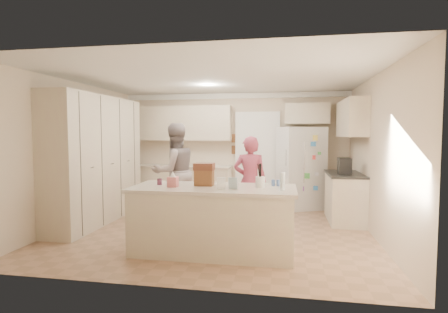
% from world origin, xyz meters
% --- Properties ---
extents(floor, '(5.20, 4.60, 0.02)m').
position_xyz_m(floor, '(0.00, 0.00, -0.01)').
color(floor, '#A37A5C').
rests_on(floor, ground).
extents(ceiling, '(5.20, 4.60, 0.02)m').
position_xyz_m(ceiling, '(0.00, 0.00, 2.61)').
color(ceiling, white).
rests_on(ceiling, wall_back).
extents(wall_back, '(5.20, 0.02, 2.60)m').
position_xyz_m(wall_back, '(0.00, 2.31, 1.30)').
color(wall_back, beige).
rests_on(wall_back, ground).
extents(wall_front, '(5.20, 0.02, 2.60)m').
position_xyz_m(wall_front, '(0.00, -2.31, 1.30)').
color(wall_front, beige).
rests_on(wall_front, ground).
extents(wall_left, '(0.02, 4.60, 2.60)m').
position_xyz_m(wall_left, '(-2.61, 0.00, 1.30)').
color(wall_left, beige).
rests_on(wall_left, ground).
extents(wall_right, '(0.02, 4.60, 2.60)m').
position_xyz_m(wall_right, '(2.61, 0.00, 1.30)').
color(wall_right, beige).
rests_on(wall_right, ground).
extents(crown_back, '(5.20, 0.08, 0.12)m').
position_xyz_m(crown_back, '(0.00, 2.26, 2.53)').
color(crown_back, white).
rests_on(crown_back, wall_back).
extents(pantry_bank, '(0.60, 2.60, 2.35)m').
position_xyz_m(pantry_bank, '(-2.30, 0.20, 1.18)').
color(pantry_bank, beige).
rests_on(pantry_bank, floor).
extents(back_base_cab, '(2.20, 0.60, 0.88)m').
position_xyz_m(back_base_cab, '(-1.15, 2.00, 0.44)').
color(back_base_cab, beige).
rests_on(back_base_cab, floor).
extents(back_countertop, '(2.24, 0.63, 0.04)m').
position_xyz_m(back_countertop, '(-1.15, 1.99, 0.90)').
color(back_countertop, beige).
rests_on(back_countertop, back_base_cab).
extents(back_upper_cab, '(2.20, 0.35, 0.80)m').
position_xyz_m(back_upper_cab, '(-1.15, 2.12, 1.90)').
color(back_upper_cab, beige).
rests_on(back_upper_cab, wall_back).
extents(doorway_opening, '(0.90, 0.06, 2.10)m').
position_xyz_m(doorway_opening, '(0.55, 2.28, 1.05)').
color(doorway_opening, black).
rests_on(doorway_opening, floor).
extents(doorway_casing, '(1.02, 0.03, 2.22)m').
position_xyz_m(doorway_casing, '(0.55, 2.24, 1.05)').
color(doorway_casing, white).
rests_on(doorway_casing, floor).
extents(wall_frame_upper, '(0.15, 0.02, 0.20)m').
position_xyz_m(wall_frame_upper, '(0.02, 2.27, 1.55)').
color(wall_frame_upper, brown).
rests_on(wall_frame_upper, wall_back).
extents(wall_frame_lower, '(0.15, 0.02, 0.20)m').
position_xyz_m(wall_frame_lower, '(0.02, 2.27, 1.28)').
color(wall_frame_lower, brown).
rests_on(wall_frame_lower, wall_back).
extents(refrigerator, '(1.11, 1.00, 1.80)m').
position_xyz_m(refrigerator, '(1.53, 2.04, 0.90)').
color(refrigerator, white).
rests_on(refrigerator, floor).
extents(fridge_seam, '(0.02, 0.02, 1.78)m').
position_xyz_m(fridge_seam, '(1.53, 1.68, 0.90)').
color(fridge_seam, gray).
rests_on(fridge_seam, refrigerator).
extents(fridge_dispenser, '(0.22, 0.03, 0.35)m').
position_xyz_m(fridge_dispenser, '(1.31, 1.67, 1.15)').
color(fridge_dispenser, black).
rests_on(fridge_dispenser, refrigerator).
extents(fridge_handle_l, '(0.02, 0.02, 0.85)m').
position_xyz_m(fridge_handle_l, '(1.48, 1.67, 1.05)').
color(fridge_handle_l, silver).
rests_on(fridge_handle_l, refrigerator).
extents(fridge_handle_r, '(0.02, 0.02, 0.85)m').
position_xyz_m(fridge_handle_r, '(1.58, 1.67, 1.05)').
color(fridge_handle_r, silver).
rests_on(fridge_handle_r, refrigerator).
extents(over_fridge_cab, '(0.95, 0.35, 0.45)m').
position_xyz_m(over_fridge_cab, '(1.65, 2.12, 2.10)').
color(over_fridge_cab, beige).
rests_on(over_fridge_cab, wall_back).
extents(right_base_cab, '(0.60, 1.20, 0.88)m').
position_xyz_m(right_base_cab, '(2.30, 1.00, 0.44)').
color(right_base_cab, beige).
rests_on(right_base_cab, floor).
extents(right_countertop, '(0.63, 1.24, 0.04)m').
position_xyz_m(right_countertop, '(2.29, 1.00, 0.90)').
color(right_countertop, '#2D2B28').
rests_on(right_countertop, right_base_cab).
extents(right_upper_cab, '(0.35, 1.50, 0.70)m').
position_xyz_m(right_upper_cab, '(2.43, 1.20, 1.95)').
color(right_upper_cab, beige).
rests_on(right_upper_cab, wall_right).
extents(coffee_maker, '(0.22, 0.28, 0.30)m').
position_xyz_m(coffee_maker, '(2.25, 0.80, 1.07)').
color(coffee_maker, black).
rests_on(coffee_maker, right_countertop).
extents(island_base, '(2.20, 0.90, 0.88)m').
position_xyz_m(island_base, '(0.20, -1.10, 0.44)').
color(island_base, beige).
rests_on(island_base, floor).
extents(island_top, '(2.28, 0.96, 0.05)m').
position_xyz_m(island_top, '(0.20, -1.10, 0.90)').
color(island_top, beige).
rests_on(island_top, island_base).
extents(utensil_crock, '(0.13, 0.13, 0.15)m').
position_xyz_m(utensil_crock, '(0.85, -1.05, 1.00)').
color(utensil_crock, white).
rests_on(utensil_crock, island_top).
extents(tissue_box, '(0.13, 0.13, 0.14)m').
position_xyz_m(tissue_box, '(-0.35, -1.20, 1.00)').
color(tissue_box, '#D06A6D').
rests_on(tissue_box, island_top).
extents(tissue_plume, '(0.08, 0.08, 0.08)m').
position_xyz_m(tissue_plume, '(-0.35, -1.20, 1.10)').
color(tissue_plume, white).
rests_on(tissue_plume, tissue_box).
extents(dollhouse_body, '(0.26, 0.18, 0.22)m').
position_xyz_m(dollhouse_body, '(0.05, -1.00, 1.04)').
color(dollhouse_body, brown).
rests_on(dollhouse_body, island_top).
extents(dollhouse_roof, '(0.28, 0.20, 0.10)m').
position_xyz_m(dollhouse_roof, '(0.05, -1.00, 1.20)').
color(dollhouse_roof, '#592D1E').
rests_on(dollhouse_roof, dollhouse_body).
extents(jam_jar, '(0.07, 0.07, 0.09)m').
position_xyz_m(jam_jar, '(-0.60, -1.05, 0.97)').
color(jam_jar, '#59263F').
rests_on(jam_jar, island_top).
extents(greeting_card_a, '(0.12, 0.06, 0.16)m').
position_xyz_m(greeting_card_a, '(0.35, -1.30, 1.01)').
color(greeting_card_a, white).
rests_on(greeting_card_a, island_top).
extents(greeting_card_b, '(0.12, 0.05, 0.16)m').
position_xyz_m(greeting_card_b, '(0.50, -1.25, 1.01)').
color(greeting_card_b, silver).
rests_on(greeting_card_b, island_top).
extents(water_bottle, '(0.07, 0.07, 0.24)m').
position_xyz_m(water_bottle, '(1.15, -1.25, 1.04)').
color(water_bottle, silver).
rests_on(water_bottle, island_top).
extents(shaker_salt, '(0.05, 0.05, 0.09)m').
position_xyz_m(shaker_salt, '(1.02, -0.88, 0.97)').
color(shaker_salt, '#44619E').
rests_on(shaker_salt, island_top).
extents(shaker_pepper, '(0.05, 0.05, 0.09)m').
position_xyz_m(shaker_pepper, '(1.09, -0.88, 0.97)').
color(shaker_pepper, '#44619E').
rests_on(shaker_pepper, island_top).
extents(teen_boy, '(1.14, 1.13, 1.86)m').
position_xyz_m(teen_boy, '(-0.90, 0.58, 0.93)').
color(teen_boy, gray).
rests_on(teen_boy, floor).
extents(teen_girl, '(0.59, 0.39, 1.62)m').
position_xyz_m(teen_girl, '(0.57, 0.34, 0.81)').
color(teen_girl, '#B34552').
rests_on(teen_girl, floor).
extents(fridge_magnets, '(0.76, 0.02, 1.44)m').
position_xyz_m(fridge_magnets, '(1.53, 1.67, 0.90)').
color(fridge_magnets, tan).
rests_on(fridge_magnets, refrigerator).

